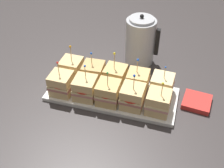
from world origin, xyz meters
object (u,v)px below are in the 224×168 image
object	(u,v)px
sandwich_back_far_right	(162,86)
sandwich_front_far_right	(158,102)
sandwich_front_left	(85,88)
sandwich_back_center	(115,77)
sandwich_front_far_left	(61,84)
sandwich_front_center	(108,93)
serving_platter	(112,94)
kettle_steel	(140,41)
sandwich_front_right	(133,97)
napkin_stack	(197,102)
sandwich_back_left	(94,73)
sandwich_back_right	(138,81)
sandwich_back_far_left	(72,69)

from	to	relation	value
sandwich_back_far_right	sandwich_front_far_right	bearing A→B (deg)	-89.26
sandwich_front_left	sandwich_back_center	distance (m)	0.15
sandwich_front_far_right	sandwich_back_center	xyz separation A→B (m)	(-0.22, 0.11, 0.00)
sandwich_front_far_left	sandwich_front_center	size ratio (longest dim) A/B	1.01
serving_platter	sandwich_back_center	distance (m)	0.08
serving_platter	kettle_steel	distance (m)	0.34
sandwich_front_far_right	kettle_steel	world-z (taller)	kettle_steel
sandwich_front_right	napkin_stack	world-z (taller)	sandwich_front_right
sandwich_back_left	sandwich_back_far_right	bearing A→B (deg)	0.72
sandwich_front_far_left	sandwich_front_far_right	xyz separation A→B (m)	(0.43, 0.00, -0.00)
sandwich_front_right	sandwich_front_left	bearing A→B (deg)	-179.19
sandwich_back_center	sandwich_front_far_left	bearing A→B (deg)	-152.55
sandwich_front_far_left	sandwich_back_right	size ratio (longest dim) A/B	1.02
sandwich_back_left	napkin_stack	distance (m)	0.48
sandwich_front_right	sandwich_back_center	bearing A→B (deg)	134.18
sandwich_front_center	sandwich_back_right	xyz separation A→B (m)	(0.11, 0.11, -0.00)
sandwich_front_far_left	sandwich_front_center	bearing A→B (deg)	-0.08
sandwich_front_left	sandwich_back_far_right	bearing A→B (deg)	19.49
sandwich_front_left	kettle_steel	bearing A→B (deg)	65.58
sandwich_front_center	sandwich_back_center	world-z (taller)	sandwich_back_center
sandwich_front_left	sandwich_front_center	xyz separation A→B (m)	(0.11, -0.00, -0.00)
napkin_stack	sandwich_front_right	bearing A→B (deg)	-158.31
sandwich_back_left	sandwich_back_center	size ratio (longest dim) A/B	0.89
sandwich_back_left	kettle_steel	xyz separation A→B (m)	(0.17, 0.26, 0.05)
sandwich_front_center	sandwich_back_right	bearing A→B (deg)	47.01
sandwich_back_far_left	sandwich_back_far_right	bearing A→B (deg)	-0.04
sandwich_back_right	sandwich_back_far_right	distance (m)	0.11
sandwich_back_far_left	kettle_steel	distance (m)	0.38
serving_platter	sandwich_back_right	distance (m)	0.13
sandwich_back_far_right	sandwich_back_far_left	bearing A→B (deg)	179.96
serving_platter	sandwich_back_far_left	world-z (taller)	sandwich_back_far_left
sandwich_back_right	sandwich_front_far_left	bearing A→B (deg)	-160.81
sandwich_front_center	sandwich_front_far_right	world-z (taller)	sandwich_front_center
kettle_steel	sandwich_front_right	bearing A→B (deg)	-82.92
sandwich_front_right	sandwich_back_far_left	distance (m)	0.34
napkin_stack	sandwich_back_far_left	bearing A→B (deg)	179.73
sandwich_front_far_right	sandwich_back_left	size ratio (longest dim) A/B	1.00
serving_platter	sandwich_front_far_left	xyz separation A→B (m)	(-0.22, -0.06, 0.06)
sandwich_front_left	sandwich_front_far_right	distance (m)	0.32
sandwich_front_far_left	sandwich_back_far_right	size ratio (longest dim) A/B	1.08
sandwich_front_center	napkin_stack	world-z (taller)	sandwich_front_center
sandwich_front_right	sandwich_back_right	bearing A→B (deg)	90.21
sandwich_back_right	kettle_steel	world-z (taller)	kettle_steel
sandwich_front_far_right	sandwich_back_far_left	size ratio (longest dim) A/B	0.90
sandwich_front_far_right	sandwich_back_far_right	size ratio (longest dim) A/B	1.04
sandwich_front_left	sandwich_back_left	size ratio (longest dim) A/B	1.04
sandwich_front_far_right	napkin_stack	bearing A→B (deg)	34.02
sandwich_front_far_left	sandwich_front_center	distance (m)	0.22
kettle_steel	sandwich_back_center	bearing A→B (deg)	-103.62
serving_platter	kettle_steel	world-z (taller)	kettle_steel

